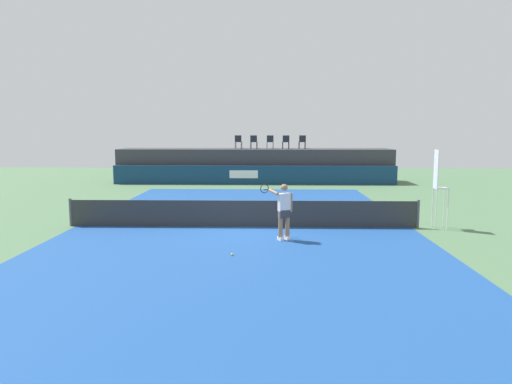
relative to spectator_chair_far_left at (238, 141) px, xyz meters
name	(u,v)px	position (x,y,z in m)	size (l,w,h in m)	color
ground_plane	(247,213)	(1.12, -12.39, -2.69)	(48.00, 48.00, 0.00)	#4C704C
court_inner	(243,227)	(1.12, -15.39, -2.69)	(12.00, 22.00, 0.00)	#1C478C
sponsor_wall	(254,175)	(1.12, -1.89, -2.09)	(18.00, 0.22, 1.20)	navy
spectator_platform	(255,165)	(1.12, -0.09, -1.59)	(18.00, 2.80, 2.20)	#38383D
spectator_chair_far_left	(238,141)	(0.00, 0.00, 0.00)	(0.47, 0.47, 0.89)	#1E232D
spectator_chair_left	(254,141)	(1.04, -0.24, 0.00)	(0.47, 0.47, 0.89)	#1E232D
spectator_chair_center	(270,141)	(2.12, -0.26, 0.00)	(0.45, 0.45, 0.89)	#1E232D
spectator_chair_right	(286,141)	(3.16, -0.27, 0.00)	(0.46, 0.46, 0.89)	#1E232D
spectator_chair_far_right	(302,141)	(4.26, -0.03, 0.00)	(0.46, 0.46, 0.89)	#1E232D
umpire_chair	(438,183)	(7.97, -15.39, -1.11)	(0.45, 0.45, 2.76)	white
tennis_net	(243,214)	(1.12, -15.39, -2.22)	(12.40, 0.02, 0.95)	#2D2D2D
net_post_near	(71,212)	(-5.08, -15.39, -2.19)	(0.10, 0.10, 1.00)	#4C4C51
net_post_far	(418,214)	(7.32, -15.39, -2.19)	(0.10, 0.10, 1.00)	#4C4C51
tennis_player	(283,210)	(2.51, -17.38, -1.73)	(1.03, 1.06, 1.77)	white
tennis_ball	(232,254)	(1.04, -19.37, -2.66)	(0.07, 0.07, 0.07)	#D8EA33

